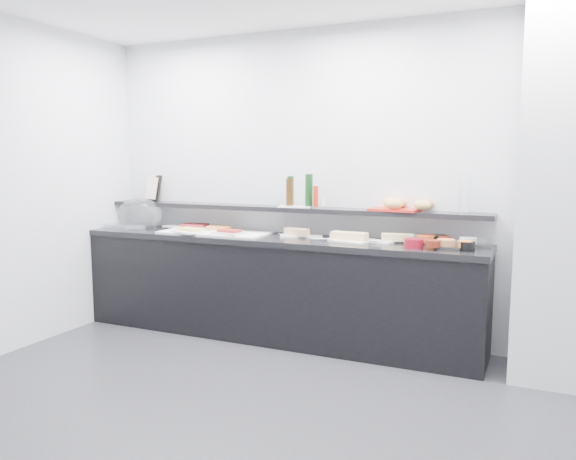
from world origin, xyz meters
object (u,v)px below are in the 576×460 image
at_px(framed_print, 154,188).
at_px(bread_tray, 395,209).
at_px(carafe, 465,194).
at_px(sandwich_plate_mid, 348,241).
at_px(condiment_tray, 295,206).
at_px(cloche_base, 130,225).

xyz_separation_m(framed_print, bread_tray, (2.50, -0.11, -0.12)).
distance_m(framed_print, bread_tray, 2.51).
bearing_deg(framed_print, carafe, 15.31).
xyz_separation_m(sandwich_plate_mid, condiment_tray, (-0.56, 0.22, 0.25)).
distance_m(framed_print, carafe, 3.05).
xyz_separation_m(cloche_base, bread_tray, (2.61, 0.15, 0.24)).
bearing_deg(bread_tray, sandwich_plate_mid, -140.88).
relative_size(framed_print, condiment_tray, 0.92).
xyz_separation_m(condiment_tray, carafe, (1.43, 0.03, 0.14)).
relative_size(bread_tray, carafe, 1.29).
height_order(bread_tray, carafe, carafe).
distance_m(condiment_tray, carafe, 1.44).
distance_m(sandwich_plate_mid, carafe, 0.98).
relative_size(framed_print, bread_tray, 0.67).
xyz_separation_m(sandwich_plate_mid, carafe, (0.87, 0.25, 0.39)).
height_order(sandwich_plate_mid, bread_tray, bread_tray).
bearing_deg(bread_tray, framed_print, -179.70).
xyz_separation_m(sandwich_plate_mid, bread_tray, (0.32, 0.23, 0.25)).
bearing_deg(condiment_tray, sandwich_plate_mid, -35.08).
bearing_deg(bread_tray, carafe, 4.71).
bearing_deg(framed_print, bread_tray, 14.52).
bearing_deg(sandwich_plate_mid, cloche_base, -166.84).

